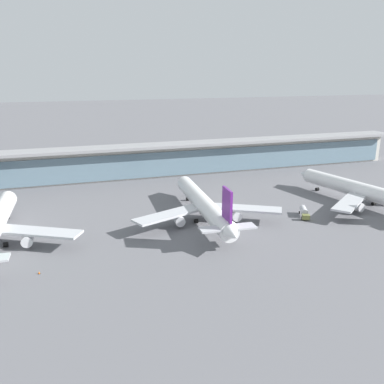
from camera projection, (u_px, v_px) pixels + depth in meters
ground_plane at (207, 229)px, 131.94m from camera, size 1200.00×1200.00×0.00m
airliner_centre_stand at (204, 205)px, 137.67m from camera, size 49.19×64.12×17.07m
airliner_right_stand at (365, 192)px, 152.93m from camera, size 48.26×63.64×17.07m
service_truck_on_taxiway_olive at (304, 212)px, 142.45m from camera, size 5.54×8.78×2.95m
terminal_building at (154, 160)px, 195.11m from camera, size 255.35×12.80×15.20m
safety_cone_alpha at (39, 273)px, 102.66m from camera, size 0.62×0.62×0.70m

